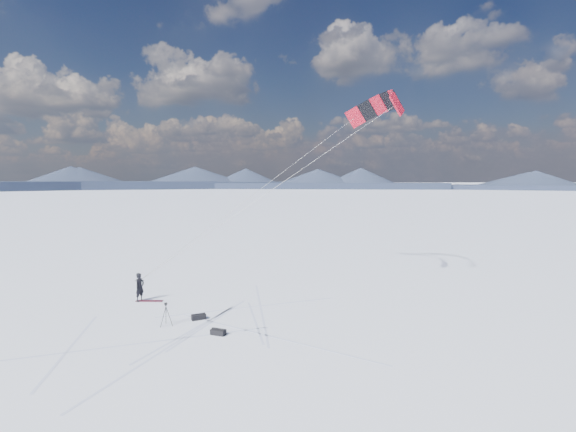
{
  "coord_description": "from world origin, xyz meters",
  "views": [
    {
      "loc": [
        6.88,
        -20.79,
        7.38
      ],
      "look_at": [
        6.34,
        6.29,
        4.97
      ],
      "focal_mm": 26.0,
      "sensor_mm": 36.0,
      "label": 1
    }
  ],
  "objects_px": {
    "snowboard": "(149,301)",
    "snowkiter": "(140,301)",
    "gear_bag_b": "(218,332)",
    "tripod": "(166,311)",
    "gear_bag_a": "(199,317)"
  },
  "relations": [
    {
      "from": "snowkiter",
      "to": "snowboard",
      "type": "distance_m",
      "value": 0.57
    },
    {
      "from": "snowboard",
      "to": "gear_bag_b",
      "type": "relative_size",
      "value": 2.08
    },
    {
      "from": "snowboard",
      "to": "snowkiter",
      "type": "bearing_deg",
      "value": 177.89
    },
    {
      "from": "tripod",
      "to": "gear_bag_b",
      "type": "height_order",
      "value": "tripod"
    },
    {
      "from": "snowkiter",
      "to": "gear_bag_a",
      "type": "relative_size",
      "value": 2.14
    },
    {
      "from": "gear_bag_a",
      "to": "gear_bag_b",
      "type": "xyz_separation_m",
      "value": [
        1.44,
        -2.13,
        -0.0
      ]
    },
    {
      "from": "snowboard",
      "to": "gear_bag_b",
      "type": "bearing_deg",
      "value": -45.54
    },
    {
      "from": "gear_bag_a",
      "to": "tripod",
      "type": "bearing_deg",
      "value": -172.08
    },
    {
      "from": "snowkiter",
      "to": "tripod",
      "type": "xyz_separation_m",
      "value": [
        2.91,
        -4.19,
        0.77
      ]
    },
    {
      "from": "tripod",
      "to": "gear_bag_a",
      "type": "distance_m",
      "value": 1.82
    },
    {
      "from": "gear_bag_a",
      "to": "gear_bag_b",
      "type": "relative_size",
      "value": 1.04
    },
    {
      "from": "gear_bag_b",
      "to": "tripod",
      "type": "bearing_deg",
      "value": 176.77
    },
    {
      "from": "snowkiter",
      "to": "gear_bag_a",
      "type": "xyz_separation_m",
      "value": [
        4.32,
        -3.23,
        0.15
      ]
    },
    {
      "from": "tripod",
      "to": "gear_bag_a",
      "type": "height_order",
      "value": "tripod"
    },
    {
      "from": "gear_bag_a",
      "to": "snowkiter",
      "type": "bearing_deg",
      "value": 116.64
    }
  ]
}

